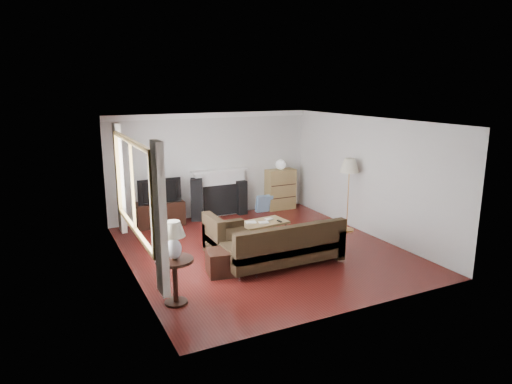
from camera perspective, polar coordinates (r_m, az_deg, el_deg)
name	(u,v)px	position (r m, az deg, el deg)	size (l,w,h in m)	color
room	(263,188)	(8.60, 0.88, 0.56)	(5.10, 5.60, 2.54)	#501511
window	(133,187)	(7.57, -15.18, 0.67)	(0.12, 2.74, 1.54)	brown
curtain_near	(160,220)	(6.18, -11.89, -3.40)	(0.10, 0.35, 2.10)	beige
curtain_far	(120,178)	(9.08, -16.68, 1.65)	(0.10, 0.35, 2.10)	beige
fireplace	(219,193)	(11.16, -4.59, -0.07)	(1.40, 0.26, 1.15)	white
tv_stand	(159,214)	(10.63, -11.98, -2.67)	(1.10, 0.49, 0.55)	black
television	(158,190)	(10.50, -12.12, 0.24)	(0.97, 0.13, 0.56)	black
speaker_left	(197,199)	(10.86, -7.41, -0.93)	(0.28, 0.33, 1.00)	black
speaker_right	(241,197)	(11.31, -1.92, -0.65)	(0.23, 0.28, 0.84)	black
bookshelf	(280,189)	(11.76, 3.06, 0.35)	(0.75, 0.36, 1.03)	olive
globe_lamp	(281,165)	(11.63, 3.10, 3.45)	(0.25, 0.25, 0.25)	white
sectional_sofa	(283,244)	(8.16, 3.35, -6.56)	(2.34, 1.71, 0.75)	black
coffee_table	(262,231)	(9.43, 0.77, -4.90)	(1.03, 0.56, 0.40)	olive
footstool	(222,262)	(7.84, -4.28, -8.74)	(0.49, 0.49, 0.42)	black
floor_lamp	(348,195)	(10.09, 11.44, -0.38)	(0.41, 0.41, 1.61)	#C38A43
side_table	(175,281)	(6.87, -10.05, -10.93)	(0.56, 0.56, 0.69)	black
table_lamp	(174,240)	(6.64, -10.27, -5.98)	(0.35, 0.35, 0.56)	silver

